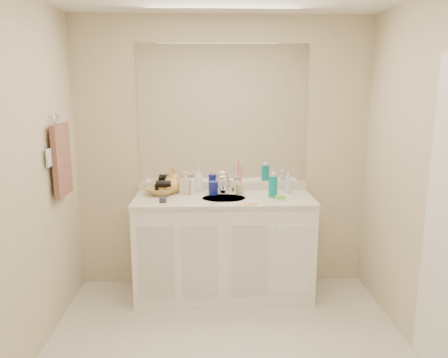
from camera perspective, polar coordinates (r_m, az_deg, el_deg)
wall_back at (r=3.91m, az=-0.16°, el=3.14°), size 2.60×0.02×2.40m
wall_front at (r=1.40m, az=3.28°, el=-13.46°), size 2.60×0.02×2.40m
wall_left at (r=2.88m, az=-26.09°, el=-1.29°), size 0.02×2.60×2.40m
wall_right at (r=2.99m, az=26.50°, el=-0.89°), size 0.02×2.60×2.40m
vanity_cabinet at (r=3.84m, az=-0.03°, el=-9.01°), size 1.50×0.55×0.85m
countertop at (r=3.70m, az=-0.03°, el=-2.64°), size 1.52×0.57×0.03m
backsplash at (r=3.94m, az=-0.15°, el=-0.91°), size 1.52×0.03×0.08m
sink_basin at (r=3.68m, az=-0.02°, el=-2.67°), size 0.37×0.37×0.02m
faucet at (r=3.84m, az=-0.11°, el=-1.03°), size 0.02×0.02×0.11m
mirror at (r=3.86m, az=-0.16°, el=8.42°), size 1.48×0.01×1.20m
blue_mug at (r=3.79m, az=-1.40°, el=-1.18°), size 0.09×0.09×0.11m
tan_cup at (r=3.80m, az=2.06°, el=-1.30°), size 0.09×0.09×0.10m
toothbrush at (r=3.78m, az=2.22°, el=0.21°), size 0.01×0.04×0.20m
mouthwash_bottle at (r=3.72m, az=6.42°, el=-0.97°), size 0.09×0.09×0.18m
clear_pump_bottle at (r=3.87m, az=8.36°, el=-0.77°), size 0.06×0.06×0.15m
soap_dish at (r=3.64m, az=7.32°, el=-2.65°), size 0.12×0.11×0.01m
green_soap at (r=3.64m, az=7.33°, el=-2.37°), size 0.08×0.07×0.03m
orange_comb at (r=3.49m, az=3.55°, el=-3.31°), size 0.13×0.07×0.01m
dark_jar at (r=3.57m, az=-7.97°, el=-2.71°), size 0.08×0.08×0.04m
extra_white_bottle at (r=3.78m, az=-4.05°, el=-1.02°), size 0.06×0.06×0.14m
soap_bottle_white at (r=3.89m, az=-3.38°, el=-0.18°), size 0.09×0.09×0.20m
soap_bottle_cream at (r=3.83m, az=-5.06°, el=-0.46°), size 0.11×0.11×0.20m
soap_bottle_yellow at (r=3.86m, az=-6.88°, el=-0.43°), size 0.18×0.18×0.19m
wicker_basket at (r=3.84m, az=-8.18°, el=-1.52°), size 0.32×0.32×0.06m
hair_dryer at (r=3.82m, az=-7.91°, el=-0.68°), size 0.13×0.07×0.07m
towel_ring at (r=3.53m, az=-21.10°, el=7.13°), size 0.01×0.11×0.11m
hand_towel at (r=3.56m, az=-20.44°, el=2.34°), size 0.04×0.32×0.55m
switch_plate at (r=3.37m, az=-21.90°, el=2.59°), size 0.01×0.08×0.13m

